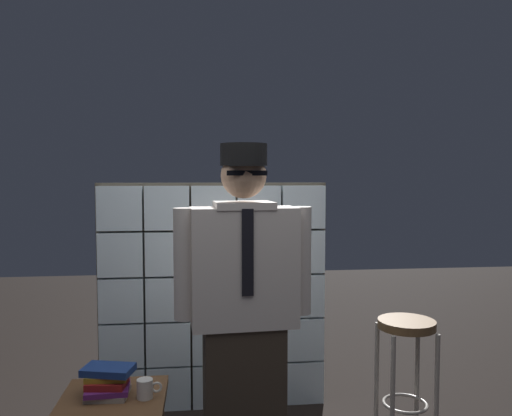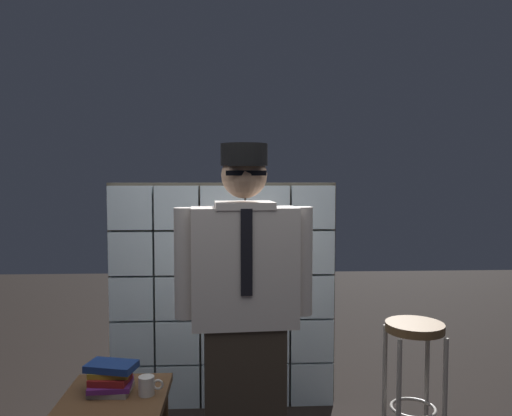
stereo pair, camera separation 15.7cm
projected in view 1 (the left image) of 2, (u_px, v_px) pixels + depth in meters
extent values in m
cube|color=silver|center=(123.00, 390.00, 3.41)|extent=(0.29, 0.08, 0.29)
cube|color=silver|center=(169.00, 388.00, 3.44)|extent=(0.29, 0.08, 0.29)
cube|color=silver|center=(214.00, 386.00, 3.47)|extent=(0.29, 0.08, 0.29)
cube|color=silver|center=(259.00, 384.00, 3.51)|extent=(0.29, 0.08, 0.29)
cube|color=silver|center=(302.00, 382.00, 3.54)|extent=(0.29, 0.08, 0.29)
cube|color=silver|center=(122.00, 345.00, 3.39)|extent=(0.29, 0.08, 0.29)
cube|color=silver|center=(169.00, 344.00, 3.42)|extent=(0.29, 0.08, 0.29)
cube|color=silver|center=(214.00, 342.00, 3.45)|extent=(0.29, 0.08, 0.29)
cube|color=silver|center=(259.00, 340.00, 3.49)|extent=(0.29, 0.08, 0.29)
cube|color=silver|center=(302.00, 339.00, 3.52)|extent=(0.29, 0.08, 0.29)
cube|color=silver|center=(122.00, 300.00, 3.37)|extent=(0.29, 0.08, 0.29)
cube|color=silver|center=(168.00, 299.00, 3.40)|extent=(0.29, 0.08, 0.29)
cube|color=silver|center=(214.00, 298.00, 3.43)|extent=(0.29, 0.08, 0.29)
cube|color=silver|center=(259.00, 296.00, 3.47)|extent=(0.29, 0.08, 0.29)
cube|color=silver|center=(303.00, 295.00, 3.50)|extent=(0.29, 0.08, 0.29)
cube|color=silver|center=(121.00, 254.00, 3.35)|extent=(0.29, 0.08, 0.29)
cube|color=silver|center=(168.00, 254.00, 3.38)|extent=(0.29, 0.08, 0.29)
cube|color=silver|center=(214.00, 253.00, 3.41)|extent=(0.29, 0.08, 0.29)
cube|color=silver|center=(259.00, 252.00, 3.45)|extent=(0.29, 0.08, 0.29)
cube|color=silver|center=(303.00, 251.00, 3.48)|extent=(0.29, 0.08, 0.29)
cube|color=silver|center=(120.00, 208.00, 3.33)|extent=(0.29, 0.08, 0.29)
cube|color=silver|center=(167.00, 208.00, 3.36)|extent=(0.29, 0.08, 0.29)
cube|color=silver|center=(213.00, 208.00, 3.40)|extent=(0.29, 0.08, 0.29)
cube|color=silver|center=(259.00, 207.00, 3.43)|extent=(0.29, 0.08, 0.29)
cube|color=silver|center=(303.00, 207.00, 3.46)|extent=(0.29, 0.08, 0.29)
cube|color=#4C4438|center=(214.00, 296.00, 3.49)|extent=(1.57, 0.02, 1.57)
cube|color=#382D23|center=(244.00, 407.00, 2.56)|extent=(0.42, 0.23, 0.84)
cube|color=silver|center=(244.00, 267.00, 2.52)|extent=(0.54, 0.26, 0.60)
cube|color=black|center=(248.00, 253.00, 2.39)|extent=(0.06, 0.01, 0.42)
cube|color=silver|center=(244.00, 205.00, 2.50)|extent=(0.31, 0.26, 0.04)
sphere|color=tan|center=(244.00, 175.00, 2.49)|extent=(0.23, 0.23, 0.23)
ellipsoid|color=black|center=(245.00, 184.00, 2.44)|extent=(0.15, 0.09, 0.10)
cube|color=black|center=(247.00, 173.00, 2.38)|extent=(0.19, 0.03, 0.02)
cylinder|color=black|center=(246.00, 165.00, 2.40)|extent=(0.18, 0.18, 0.01)
cylinder|color=black|center=(244.00, 155.00, 2.48)|extent=(0.23, 0.23, 0.11)
cylinder|color=silver|center=(301.00, 260.00, 2.57)|extent=(0.11, 0.11, 0.55)
cylinder|color=silver|center=(184.00, 264.00, 2.46)|extent=(0.11, 0.11, 0.55)
cylinder|color=brown|center=(407.00, 324.00, 3.01)|extent=(0.34, 0.34, 0.05)
torus|color=#A59E93|center=(405.00, 404.00, 3.04)|extent=(0.27, 0.27, 0.02)
cylinder|color=#A59E93|center=(393.00, 394.00, 2.89)|extent=(0.03, 0.03, 0.68)
cylinder|color=#A59E93|center=(437.00, 392.00, 2.92)|extent=(0.03, 0.03, 0.68)
cylinder|color=#A59E93|center=(377.00, 376.00, 3.15)|extent=(0.03, 0.03, 0.68)
cylinder|color=#A59E93|center=(417.00, 374.00, 3.18)|extent=(0.03, 0.03, 0.68)
cube|color=brown|center=(113.00, 402.00, 2.52)|extent=(0.52, 0.52, 0.04)
cube|color=gray|center=(108.00, 394.00, 2.53)|extent=(0.21, 0.19, 0.03)
cube|color=#591E66|center=(108.00, 389.00, 2.53)|extent=(0.22, 0.19, 0.03)
cube|color=maroon|center=(107.00, 383.00, 2.52)|extent=(0.20, 0.17, 0.03)
cube|color=olive|center=(107.00, 376.00, 2.54)|extent=(0.21, 0.14, 0.03)
cube|color=navy|center=(108.00, 370.00, 2.54)|extent=(0.27, 0.20, 0.04)
cylinder|color=silver|center=(145.00, 389.00, 2.51)|extent=(0.08, 0.08, 0.09)
torus|color=silver|center=(157.00, 387.00, 2.52)|extent=(0.06, 0.01, 0.06)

